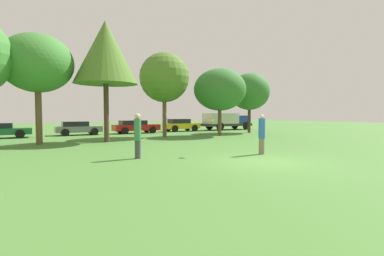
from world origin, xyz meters
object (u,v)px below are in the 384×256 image
at_px(person_thrower, 138,135).
at_px(person_catcher, 262,134).
at_px(tree_1, 37,64).
at_px(parked_car_red, 136,126).
at_px(delivery_truck_blue, 226,120).
at_px(tree_3, 164,78).
at_px(parked_car_yellow, 181,125).
at_px(tree_2, 105,53).
at_px(parked_car_grey, 78,128).
at_px(tree_5, 249,92).
at_px(frisbee, 211,120).
at_px(tree_4, 220,90).

bearing_deg(person_thrower, person_catcher, 0.00).
height_order(tree_1, parked_car_red, tree_1).
bearing_deg(tree_1, delivery_truck_blue, 18.33).
bearing_deg(parked_car_red, tree_3, -82.08).
distance_m(person_thrower, parked_car_yellow, 19.08).
height_order(person_thrower, tree_2, tree_2).
relative_size(parked_car_grey, parked_car_yellow, 1.00).
bearing_deg(delivery_truck_blue, tree_5, -101.44).
xyz_separation_m(tree_5, delivery_truck_blue, (1.28, 5.38, -3.01)).
bearing_deg(frisbee, tree_1, 123.76).
bearing_deg(parked_car_red, tree_2, -121.36).
height_order(person_thrower, delivery_truck_blue, delivery_truck_blue).
distance_m(tree_1, parked_car_grey, 9.01).
distance_m(parked_car_red, delivery_truck_blue, 11.53).
height_order(person_thrower, person_catcher, person_thrower).
xyz_separation_m(frisbee, delivery_truck_blue, (13.91, 16.35, -0.47)).
distance_m(person_thrower, tree_1, 10.13).
relative_size(parked_car_grey, delivery_truck_blue, 0.63).
bearing_deg(delivery_truck_blue, person_thrower, -136.06).
bearing_deg(tree_4, delivery_truck_blue, 48.10).
distance_m(tree_5, parked_car_yellow, 8.15).
relative_size(person_thrower, person_catcher, 1.02).
distance_m(parked_car_grey, delivery_truck_blue, 16.82).
bearing_deg(person_catcher, tree_3, -74.72).
xyz_separation_m(person_catcher, parked_car_red, (0.13, 17.10, -0.29)).
relative_size(tree_3, tree_4, 1.19).
height_order(person_catcher, tree_1, tree_1).
bearing_deg(tree_1, person_catcher, -50.63).
bearing_deg(tree_1, parked_car_grey, 63.37).
bearing_deg(tree_5, tree_1, -175.93).
height_order(person_thrower, tree_1, tree_1).
xyz_separation_m(person_catcher, tree_1, (-8.68, 10.57, 4.08)).
distance_m(person_catcher, tree_3, 12.45).
bearing_deg(person_thrower, tree_5, 51.07).
relative_size(person_thrower, tree_3, 0.28).
relative_size(tree_2, tree_4, 1.39).
bearing_deg(tree_2, tree_5, 8.20).
bearing_deg(person_catcher, person_thrower, 0.00).
relative_size(person_thrower, tree_5, 0.32).
xyz_separation_m(frisbee, tree_3, (2.94, 10.82, 3.30)).
xyz_separation_m(parked_car_red, parked_car_yellow, (5.35, 0.37, 0.04)).
bearing_deg(delivery_truck_blue, tree_3, -151.35).
relative_size(parked_car_red, delivery_truck_blue, 0.72).
height_order(person_thrower, parked_car_red, person_thrower).
xyz_separation_m(tree_1, delivery_truck_blue, (20.33, 6.74, -3.89)).
bearing_deg(tree_1, tree_2, -11.47).
height_order(parked_car_grey, parked_car_red, parked_car_red).
distance_m(tree_2, delivery_truck_blue, 18.64).
xyz_separation_m(tree_1, tree_5, (19.06, 1.36, -0.88)).
relative_size(tree_2, parked_car_yellow, 2.07).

